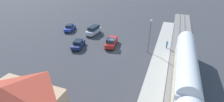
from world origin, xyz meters
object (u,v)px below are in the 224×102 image
Objects in this scene: sedan_blue at (70,28)px; light_pole_near_platform at (150,32)px; pedestrian_on_platform at (167,44)px; sedan_navy at (78,44)px; pickup_red at (111,42)px; suv_silver at (94,30)px.

light_pole_near_platform is at bearing 167.11° from sedan_blue.
pedestrian_on_platform is 19.39m from sedan_navy.
pickup_red is at bearing -1.19° from light_pole_near_platform.
sedan_navy is at bearing 132.83° from sedan_blue.
light_pole_near_platform reaches higher than pickup_red.
light_pole_near_platform is (-15.22, 5.09, 3.39)m from suv_silver.
suv_silver is at bearing -18.51° from light_pole_near_platform.
pickup_red is (-6.57, -3.37, 0.15)m from sedan_navy.
pedestrian_on_platform is at bearing -166.84° from pickup_red.
light_pole_near_platform reaches higher than sedan_blue.
sedan_blue is at bearing -12.89° from light_pole_near_platform.
sedan_blue is (26.16, -2.24, -0.40)m from pedestrian_on_platform.
pickup_red is (-6.91, 4.92, -0.12)m from suv_silver.
suv_silver is 8.49m from pickup_red.
pickup_red reaches higher than sedan_navy.
suv_silver is 16.40m from light_pole_near_platform.
pedestrian_on_platform is 12.15m from pickup_red.
pedestrian_on_platform is 18.87m from suv_silver.
sedan_navy is 0.95× the size of suv_silver.
light_pole_near_platform is at bearing -167.87° from sedan_navy.
pedestrian_on_platform reaches higher than sedan_navy.
sedan_navy is at bearing 12.13° from light_pole_near_platform.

